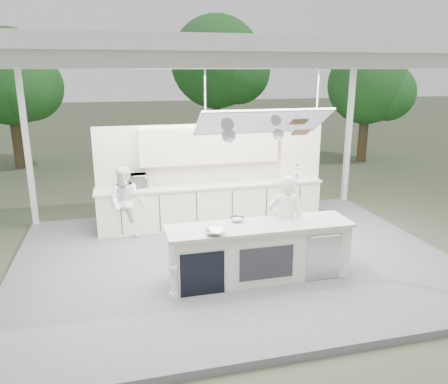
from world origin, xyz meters
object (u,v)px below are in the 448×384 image
object	(u,v)px
head_chef	(285,222)
sous_chef	(126,202)
back_counter	(211,204)
demo_island	(258,252)

from	to	relation	value
head_chef	sous_chef	xyz separation A→B (m)	(-2.64, 2.19, -0.09)
head_chef	sous_chef	distance (m)	3.43
back_counter	sous_chef	bearing A→B (deg)	-169.45
demo_island	back_counter	world-z (taller)	same
demo_island	head_chef	xyz separation A→B (m)	(0.58, 0.28, 0.37)
back_counter	sous_chef	world-z (taller)	sous_chef
demo_island	head_chef	size ratio (longest dim) A/B	1.83
back_counter	head_chef	bearing A→B (deg)	-73.41
sous_chef	head_chef	bearing A→B (deg)	-20.53
demo_island	sous_chef	size ratio (longest dim) A/B	2.05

